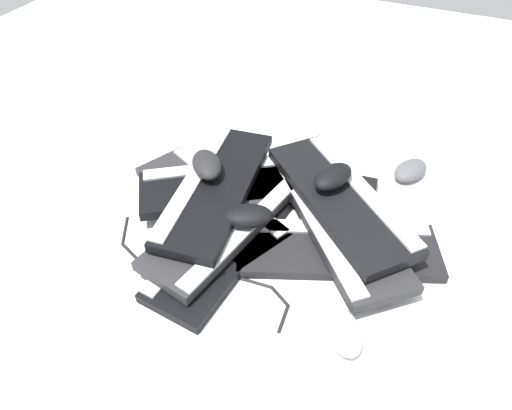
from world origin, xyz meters
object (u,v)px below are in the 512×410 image
at_px(mouse_4, 343,331).
at_px(keyboard_3, 225,241).
at_px(keyboard_8, 340,197).
at_px(mouse_1, 305,172).
at_px(mouse_3, 207,164).
at_px(mouse_5, 333,176).
at_px(keyboard_0, 338,249).
at_px(keyboard_1, 287,184).
at_px(keyboard_4, 231,184).
at_px(keyboard_2, 209,201).
at_px(mouse_0, 248,216).
at_px(keyboard_7, 228,220).
at_px(keyboard_6, 215,187).
at_px(keyboard_5, 339,222).
at_px(mouse_2, 410,170).

bearing_deg(mouse_4, keyboard_3, -144.45).
xyz_separation_m(keyboard_8, mouse_1, (-0.11, 0.08, -0.02)).
xyz_separation_m(mouse_3, mouse_5, (0.28, 0.08, 0.00)).
height_order(keyboard_0, keyboard_1, same).
xyz_separation_m(keyboard_4, keyboard_8, (0.27, 0.03, 0.03)).
bearing_deg(keyboard_3, mouse_4, -21.00).
bearing_deg(keyboard_8, mouse_4, -71.63).
height_order(keyboard_0, keyboard_2, same).
xyz_separation_m(keyboard_1, mouse_4, (0.25, -0.36, 0.01)).
distance_m(keyboard_4, mouse_0, 0.16).
relative_size(keyboard_3, keyboard_7, 0.98).
distance_m(keyboard_0, mouse_1, 0.23).
bearing_deg(keyboard_3, keyboard_6, 126.38).
bearing_deg(mouse_4, keyboard_4, -159.64).
relative_size(keyboard_1, keyboard_4, 1.01).
xyz_separation_m(keyboard_0, keyboard_2, (-0.33, 0.02, 0.00)).
bearing_deg(mouse_5, keyboard_6, 134.28).
xyz_separation_m(keyboard_8, mouse_4, (0.10, -0.30, -0.05)).
relative_size(keyboard_3, mouse_5, 4.12).
distance_m(keyboard_1, keyboard_6, 0.20).
bearing_deg(mouse_3, mouse_5, 64.73).
bearing_deg(mouse_4, mouse_0, -153.08).
bearing_deg(mouse_5, keyboard_3, 159.78).
bearing_deg(keyboard_5, keyboard_3, -149.75).
relative_size(keyboard_1, keyboard_2, 0.98).
bearing_deg(keyboard_3, mouse_5, 48.18).
relative_size(keyboard_0, keyboard_5, 1.08).
bearing_deg(mouse_2, keyboard_4, 147.93).
xyz_separation_m(keyboard_3, mouse_4, (0.31, -0.12, 0.01)).
bearing_deg(keyboard_6, keyboard_2, 168.14).
relative_size(keyboard_2, mouse_5, 4.20).
bearing_deg(keyboard_2, keyboard_1, 42.66).
relative_size(keyboard_4, mouse_1, 4.08).
xyz_separation_m(keyboard_0, mouse_2, (0.10, 0.34, 0.01)).
distance_m(keyboard_3, keyboard_7, 0.05).
relative_size(keyboard_3, keyboard_5, 1.06).
bearing_deg(mouse_0, keyboard_5, 1.74).
distance_m(keyboard_8, mouse_2, 0.27).
distance_m(keyboard_3, mouse_3, 0.19).
relative_size(keyboard_0, keyboard_8, 1.09).
distance_m(keyboard_3, mouse_4, 0.33).
bearing_deg(mouse_2, keyboard_7, 161.67).
relative_size(keyboard_2, mouse_1, 4.20).
height_order(keyboard_2, keyboard_4, keyboard_4).
bearing_deg(keyboard_0, mouse_2, 73.75).
bearing_deg(keyboard_3, keyboard_1, 76.70).
xyz_separation_m(keyboard_1, keyboard_6, (-0.13, -0.14, 0.06)).
xyz_separation_m(keyboard_1, mouse_2, (0.28, 0.17, 0.01)).
relative_size(keyboard_3, mouse_3, 4.12).
bearing_deg(mouse_0, keyboard_3, -167.30).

